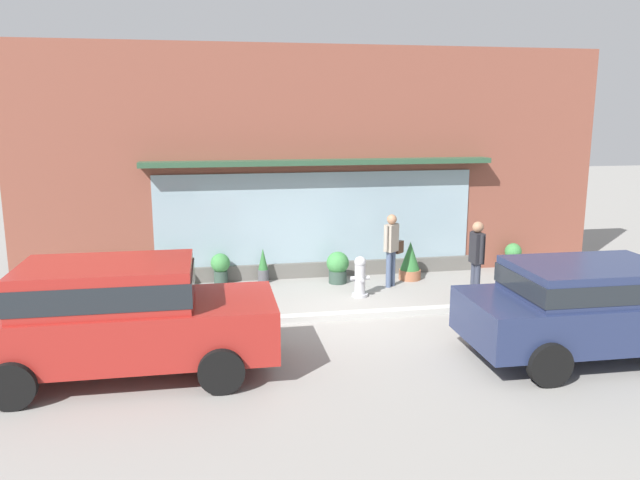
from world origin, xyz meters
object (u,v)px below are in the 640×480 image
at_px(potted_plant_window_center, 263,266).
at_px(potted_plant_trailing_edge, 338,266).
at_px(potted_plant_low_front, 104,279).
at_px(fire_hydrant, 360,277).
at_px(parked_car_navy, 595,304).
at_px(potted_plant_window_left, 513,256).
at_px(parked_car_red, 119,313).
at_px(potted_plant_corner_tall, 220,267).
at_px(potted_plant_by_entrance, 410,261).
at_px(pedestrian_with_handbag, 392,245).
at_px(pedestrian_passerby, 477,255).
at_px(potted_plant_doorstep, 170,271).

xyz_separation_m(potted_plant_window_center, potted_plant_trailing_edge, (1.70, -0.36, 0.01)).
bearing_deg(potted_plant_low_front, fire_hydrant, -13.61).
xyz_separation_m(parked_car_navy, potted_plant_window_left, (1.49, 5.53, -0.55)).
height_order(parked_car_red, potted_plant_low_front, parked_car_red).
relative_size(potted_plant_corner_tall, potted_plant_by_entrance, 0.79).
bearing_deg(fire_hydrant, pedestrian_with_handbag, 35.77).
bearing_deg(potted_plant_low_front, potted_plant_by_entrance, -1.46).
relative_size(potted_plant_window_left, potted_plant_trailing_edge, 0.92).
bearing_deg(pedestrian_passerby, potted_plant_window_center, -120.89).
bearing_deg(pedestrian_passerby, parked_car_navy, 9.63).
bearing_deg(potted_plant_window_left, potted_plant_window_center, -179.51).
bearing_deg(potted_plant_low_front, potted_plant_doorstep, 1.82).
relative_size(pedestrian_with_handbag, parked_car_red, 0.37).
distance_m(parked_car_navy, potted_plant_window_center, 7.30).
distance_m(potted_plant_window_center, potted_plant_trailing_edge, 1.73).
height_order(fire_hydrant, potted_plant_trailing_edge, fire_hydrant).
distance_m(parked_car_navy, parked_car_red, 7.43).
relative_size(potted_plant_corner_tall, potted_plant_low_front, 1.26).
height_order(fire_hydrant, potted_plant_low_front, fire_hydrant).
bearing_deg(potted_plant_window_left, potted_plant_doorstep, -178.75).
bearing_deg(potted_plant_window_center, fire_hydrant, -37.66).
relative_size(parked_car_red, potted_plant_low_front, 7.81).
distance_m(pedestrian_passerby, parked_car_navy, 3.18).
distance_m(pedestrian_passerby, potted_plant_by_entrance, 2.21).
distance_m(parked_car_navy, potted_plant_doorstep, 8.74).
height_order(potted_plant_corner_tall, potted_plant_window_center, potted_plant_window_center).
relative_size(potted_plant_by_entrance, potted_plant_trailing_edge, 1.23).
relative_size(potted_plant_doorstep, potted_plant_by_entrance, 0.83).
height_order(potted_plant_corner_tall, potted_plant_doorstep, potted_plant_doorstep).
xyz_separation_m(potted_plant_corner_tall, potted_plant_by_entrance, (4.43, -0.40, 0.03)).
bearing_deg(parked_car_red, potted_plant_corner_tall, 72.22).
bearing_deg(parked_car_navy, potted_plant_trailing_edge, 122.36).
bearing_deg(pedestrian_passerby, potted_plant_by_entrance, -161.32).
xyz_separation_m(potted_plant_window_left, potted_plant_by_entrance, (-2.85, -0.41, 0.10)).
distance_m(pedestrian_with_handbag, potted_plant_window_left, 3.63).
bearing_deg(potted_plant_low_front, parked_car_red, -78.82).
relative_size(potted_plant_window_center, potted_plant_doorstep, 1.08).
relative_size(fire_hydrant, parked_car_red, 0.20).
distance_m(parked_car_red, potted_plant_trailing_edge, 6.23).
bearing_deg(parked_car_red, fire_hydrant, 36.93).
bearing_deg(potted_plant_window_center, parked_car_navy, -48.72).
relative_size(fire_hydrant, parked_car_navy, 0.20).
bearing_deg(potted_plant_doorstep, potted_plant_corner_tall, 9.14).
relative_size(potted_plant_low_front, potted_plant_by_entrance, 0.63).
height_order(potted_plant_window_left, potted_plant_window_center, potted_plant_window_center).
bearing_deg(parked_car_red, potted_plant_low_front, 101.78).
xyz_separation_m(pedestrian_passerby, potted_plant_window_left, (2.11, 2.41, -0.67)).
bearing_deg(pedestrian_passerby, potted_plant_window_left, 137.24).
height_order(pedestrian_with_handbag, potted_plant_corner_tall, pedestrian_with_handbag).
distance_m(parked_car_red, potted_plant_corner_tall, 5.18).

